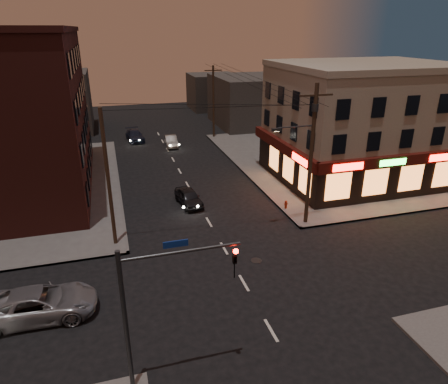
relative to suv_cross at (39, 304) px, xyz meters
name	(u,v)px	position (x,y,z in m)	size (l,w,h in m)	color
ground	(244,283)	(10.67, -0.18, -0.77)	(120.00, 120.00, 0.00)	black
sidewalk_ne	(342,158)	(28.67, 18.82, -0.70)	(24.00, 28.00, 0.15)	#514F4C
pizza_building	(361,123)	(26.60, 13.25, 4.57)	(15.85, 12.85, 10.50)	tan
brick_apartment	(6,116)	(-3.83, 18.82, 5.88)	(12.00, 20.00, 13.00)	#4A1C18
bg_building_ne_a	(250,101)	(24.67, 37.82, 2.73)	(10.00, 12.00, 7.00)	#3F3D3A
bg_building_nw	(56,102)	(-2.33, 41.82, 3.23)	(9.00, 10.00, 8.00)	#3F3D3A
bg_building_ne_b	(213,92)	(22.67, 51.82, 2.23)	(8.00, 8.00, 6.00)	#3F3D3A
utility_pole_main	(310,148)	(17.35, 5.62, 4.99)	(4.20, 0.44, 10.00)	#382619
utility_pole_far	(213,102)	(17.47, 31.82, 3.88)	(0.26, 0.26, 9.00)	#382619
utility_pole_west	(108,180)	(3.87, 6.32, 3.88)	(0.24, 0.24, 9.00)	#382619
traffic_signal	(152,300)	(5.10, -5.78, 3.38)	(4.49, 0.32, 6.47)	#333538
suv_cross	(39,304)	(0.00, 0.00, 0.00)	(2.56, 5.56, 1.54)	gray
sedan_near	(189,197)	(9.88, 11.39, -0.11)	(1.56, 3.87, 1.32)	black
sedan_mid	(171,141)	(11.37, 29.23, -0.13)	(1.35, 3.88, 1.28)	gray
sedan_far	(135,136)	(7.34, 33.06, -0.10)	(1.89, 4.66, 1.35)	#181F31
fire_hydrant	(286,204)	(17.07, 8.22, -0.26)	(0.29, 0.29, 0.66)	maroon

